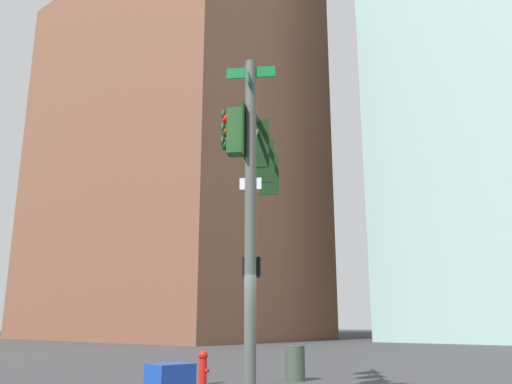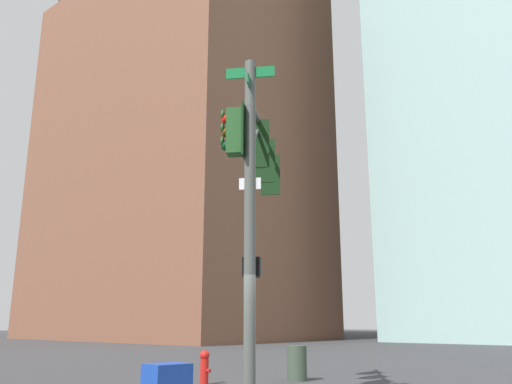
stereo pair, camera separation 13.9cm
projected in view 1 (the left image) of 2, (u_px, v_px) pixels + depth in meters
signal_pole_assembly at (256, 176)px, 12.15m from camera, size 3.09×4.57×7.10m
fire_hydrant at (203, 366)px, 13.93m from camera, size 0.34×0.26×0.87m
litter_bin at (295, 363)px, 14.84m from camera, size 0.56×0.56×0.95m
building_brick_nearside at (172, 158)px, 55.54m from camera, size 27.87×18.81×37.00m
building_brick_midblock at (160, 163)px, 63.17m from camera, size 20.22×16.20×40.45m
building_brick_farside at (169, 134)px, 60.84m from camera, size 23.05×19.34×45.58m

